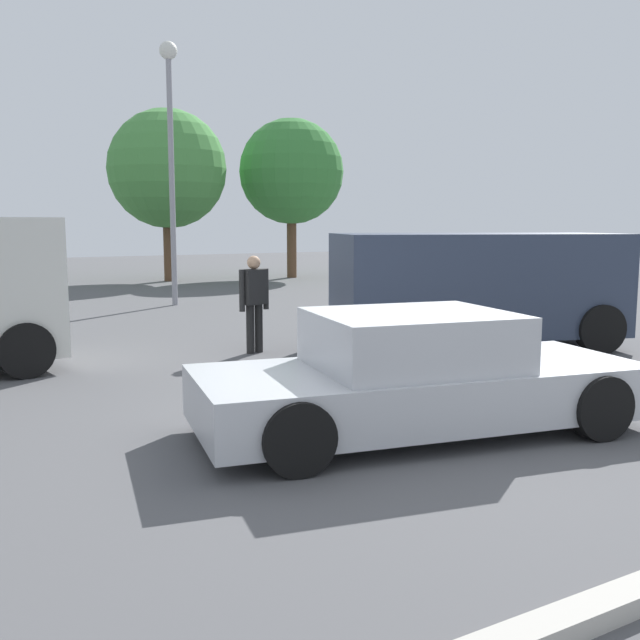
{
  "coord_description": "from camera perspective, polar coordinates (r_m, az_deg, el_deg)",
  "views": [
    {
      "loc": [
        -4.21,
        -5.64,
        2.08
      ],
      "look_at": [
        0.14,
        1.92,
        0.9
      ],
      "focal_mm": 40.15,
      "sensor_mm": 36.0,
      "label": 1
    }
  ],
  "objects": [
    {
      "name": "tree_back_right",
      "position": [
        27.71,
        -2.3,
        11.71
      ],
      "size": [
        3.96,
        3.96,
        6.01
      ],
      "color": "brown",
      "rests_on": "ground_plane"
    },
    {
      "name": "tree_back_left",
      "position": [
        26.57,
        -12.06,
        11.67
      ],
      "size": [
        4.21,
        4.21,
        6.11
      ],
      "color": "brown",
      "rests_on": "ground_plane"
    },
    {
      "name": "suv_dark",
      "position": [
        12.26,
        12.41,
        2.71
      ],
      "size": [
        5.05,
        3.38,
        1.91
      ],
      "rotation": [
        0.0,
        0.0,
        -0.34
      ],
      "color": "#2D384C",
      "rests_on": "ground_plane"
    },
    {
      "name": "light_post_mid",
      "position": [
        18.74,
        -11.84,
        14.67
      ],
      "size": [
        0.44,
        0.44,
        6.5
      ],
      "color": "gray",
      "rests_on": "ground_plane"
    },
    {
      "name": "sedan_foreground",
      "position": [
        7.21,
        7.77,
        -4.54
      ],
      "size": [
        4.71,
        2.52,
        1.22
      ],
      "rotation": [
        0.0,
        0.0,
        -0.19
      ],
      "color": "#B7BABF",
      "rests_on": "ground_plane"
    },
    {
      "name": "pedestrian",
      "position": [
        11.51,
        -5.27,
        1.93
      ],
      "size": [
        0.56,
        0.32,
        1.57
      ],
      "rotation": [
        0.0,
        0.0,
        1.79
      ],
      "color": "black",
      "rests_on": "ground_plane"
    },
    {
      "name": "ground_plane",
      "position": [
        7.34,
        6.64,
        -8.81
      ],
      "size": [
        80.0,
        80.0,
        0.0
      ],
      "primitive_type": "plane",
      "color": "#515154"
    }
  ]
}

